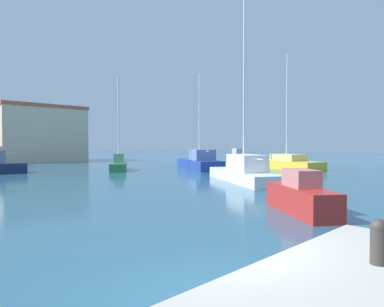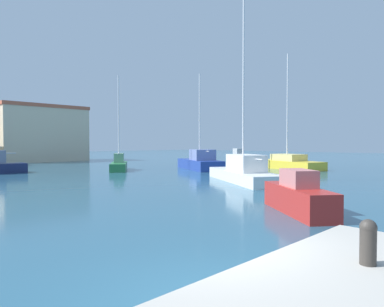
{
  "view_description": "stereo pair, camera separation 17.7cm",
  "coord_description": "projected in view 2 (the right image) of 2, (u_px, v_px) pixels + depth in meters",
  "views": [
    {
      "loc": [
        -4.36,
        -3.84,
        2.62
      ],
      "look_at": [
        17.62,
        18.25,
        1.7
      ],
      "focal_mm": 32.58,
      "sensor_mm": 36.0,
      "label": 1
    },
    {
      "loc": [
        -4.23,
        -3.96,
        2.62
      ],
      "look_at": [
        17.62,
        18.25,
        1.7
      ],
      "focal_mm": 32.58,
      "sensor_mm": 36.0,
      "label": 2
    }
  ],
  "objects": [
    {
      "name": "sailboat_yellow_far_left",
      "position": [
        287.0,
        163.0,
        35.69
      ],
      "size": [
        4.8,
        8.53,
        11.73
      ],
      "color": "gold",
      "rests_on": "water"
    },
    {
      "name": "water",
      "position": [
        157.0,
        173.0,
        30.63
      ],
      "size": [
        160.0,
        160.0,
        0.0
      ],
      "primitive_type": "plane",
      "color": "#285670",
      "rests_on": "ground"
    },
    {
      "name": "motorboat_red_mid_harbor",
      "position": [
        298.0,
        196.0,
        13.06
      ],
      "size": [
        3.45,
        4.05,
        1.64
      ],
      "color": "#B22823",
      "rests_on": "water"
    },
    {
      "name": "sailboat_green_inner_mooring",
      "position": [
        119.0,
        164.0,
        33.63
      ],
      "size": [
        4.26,
        5.15,
        9.14
      ],
      "color": "#28703D",
      "rests_on": "water"
    },
    {
      "name": "sailboat_white_outer_mooring",
      "position": [
        244.0,
        171.0,
        23.65
      ],
      "size": [
        6.27,
        8.46,
        12.82
      ],
      "color": "white",
      "rests_on": "water"
    },
    {
      "name": "sailboat_blue_near_pier",
      "position": [
        200.0,
        162.0,
        35.03
      ],
      "size": [
        5.38,
        7.65,
        9.61
      ],
      "color": "#233D93",
      "rests_on": "water"
    },
    {
      "name": "motorboat_grey_far_right",
      "position": [
        237.0,
        158.0,
        47.18
      ],
      "size": [
        3.19,
        4.25,
        1.92
      ],
      "color": "gray",
      "rests_on": "water"
    },
    {
      "name": "mooring_bollard",
      "position": [
        368.0,
        240.0,
        4.71
      ],
      "size": [
        0.23,
        0.23,
        0.62
      ],
      "color": "#38332D",
      "rests_on": "pier_quay"
    },
    {
      "name": "warehouse_block",
      "position": [
        41.0,
        133.0,
        50.34
      ],
      "size": [
        12.04,
        6.68,
        8.06
      ],
      "color": "beige",
      "rests_on": "ground"
    }
  ]
}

